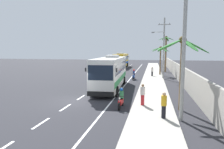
% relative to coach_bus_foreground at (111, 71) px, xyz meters
% --- Properties ---
extents(ground_plane, '(160.00, 160.00, 0.00)m').
position_rel_coach_bus_foreground_xyz_m(ground_plane, '(-1.89, -6.47, -2.05)').
color(ground_plane, '#28282D').
extents(sidewalk_kerb, '(3.20, 90.00, 0.14)m').
position_rel_coach_bus_foreground_xyz_m(sidewalk_kerb, '(4.91, 3.53, -1.98)').
color(sidewalk_kerb, '#A8A399').
rests_on(sidewalk_kerb, ground).
extents(lane_markings, '(3.38, 71.00, 0.01)m').
position_rel_coach_bus_foreground_xyz_m(lane_markings, '(0.06, 8.13, -2.05)').
color(lane_markings, white).
rests_on(lane_markings, ground).
extents(boundary_wall, '(0.24, 60.00, 2.40)m').
position_rel_coach_bus_foreground_xyz_m(boundary_wall, '(8.71, 7.53, -0.85)').
color(boundary_wall, '#9E998E').
rests_on(boundary_wall, ground).
extents(coach_bus_foreground, '(3.30, 11.63, 3.94)m').
position_rel_coach_bus_foreground_xyz_m(coach_bus_foreground, '(0.00, 0.00, 0.00)').
color(coach_bus_foreground, silver).
rests_on(coach_bus_foreground, ground).
extents(coach_bus_far_lane, '(3.04, 11.14, 3.85)m').
position_rel_coach_bus_foreground_xyz_m(coach_bus_far_lane, '(-3.48, 29.92, -0.05)').
color(coach_bus_far_lane, gold).
rests_on(coach_bus_far_lane, ground).
extents(motorcycle_beside_bus, '(0.56, 1.96, 1.57)m').
position_rel_coach_bus_foreground_xyz_m(motorcycle_beside_bus, '(2.46, -7.73, -1.41)').
color(motorcycle_beside_bus, black).
rests_on(motorcycle_beside_bus, ground).
extents(motorcycle_trailing, '(0.56, 1.96, 1.60)m').
position_rel_coach_bus_foreground_xyz_m(motorcycle_trailing, '(1.96, 8.10, -1.40)').
color(motorcycle_trailing, black).
rests_on(motorcycle_trailing, ground).
extents(pedestrian_near_kerb, '(0.36, 0.36, 1.55)m').
position_rel_coach_bus_foreground_xyz_m(pedestrian_near_kerb, '(4.75, 12.06, -1.11)').
color(pedestrian_near_kerb, black).
rests_on(pedestrian_near_kerb, sidewalk_kerb).
extents(pedestrian_midwalk, '(0.36, 0.36, 1.71)m').
position_rel_coach_bus_foreground_xyz_m(pedestrian_midwalk, '(5.62, -10.04, -1.01)').
color(pedestrian_midwalk, black).
rests_on(pedestrian_midwalk, sidewalk_kerb).
extents(pedestrian_far_walk, '(0.36, 0.36, 1.71)m').
position_rel_coach_bus_foreground_xyz_m(pedestrian_far_walk, '(4.10, -7.09, -1.02)').
color(pedestrian_far_walk, red).
rests_on(pedestrian_far_walk, sidewalk_kerb).
extents(utility_pole_nearest, '(2.56, 0.24, 9.52)m').
position_rel_coach_bus_foreground_xyz_m(utility_pole_nearest, '(6.72, -9.89, 2.92)').
color(utility_pole_nearest, '#9E9E99').
rests_on(utility_pole_nearest, ground).
extents(utility_pole_mid, '(2.88, 0.24, 9.53)m').
position_rel_coach_bus_foreground_xyz_m(utility_pole_mid, '(6.39, 9.79, 3.02)').
color(utility_pole_mid, '#9E9E99').
rests_on(utility_pole_mid, ground).
extents(palm_nearest, '(3.11, 2.97, 7.48)m').
position_rel_coach_bus_foreground_xyz_m(palm_nearest, '(7.39, 20.60, 2.91)').
color(palm_nearest, brown).
rests_on(palm_nearest, ground).
extents(palm_second, '(3.77, 3.88, 5.57)m').
position_rel_coach_bus_foreground_xyz_m(palm_second, '(6.96, -7.46, 2.15)').
color(palm_second, brown).
rests_on(palm_second, ground).
extents(palm_third, '(3.26, 3.19, 5.25)m').
position_rel_coach_bus_foreground_xyz_m(palm_third, '(6.13, 14.50, 1.94)').
color(palm_third, brown).
rests_on(palm_third, ground).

